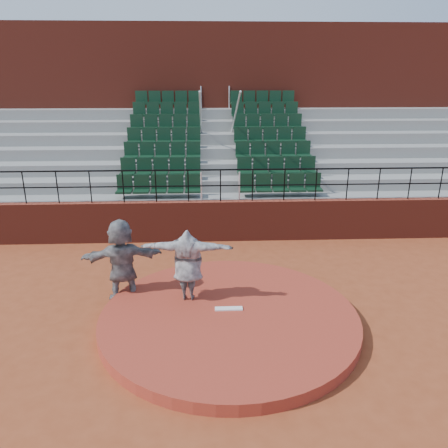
{
  "coord_description": "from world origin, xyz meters",
  "views": [
    {
      "loc": [
        -0.47,
        -8.18,
        5.09
      ],
      "look_at": [
        0.0,
        2.5,
        1.4
      ],
      "focal_mm": 35.0,
      "sensor_mm": 36.0,
      "label": 1
    }
  ],
  "objects": [
    {
      "name": "press_box_facade",
      "position": [
        0.0,
        12.6,
        3.55
      ],
      "size": [
        24.0,
        3.0,
        7.1
      ],
      "primitive_type": "cube",
      "color": "maroon",
      "rests_on": "ground"
    },
    {
      "name": "seating_deck",
      "position": [
        0.0,
        8.65,
        1.43
      ],
      "size": [
        24.0,
        5.97,
        4.63
      ],
      "color": "gray",
      "rests_on": "ground"
    },
    {
      "name": "boundary_wall",
      "position": [
        0.0,
        5.0,
        0.65
      ],
      "size": [
        24.0,
        0.3,
        1.3
      ],
      "primitive_type": "cube",
      "color": "maroon",
      "rests_on": "ground"
    },
    {
      "name": "ground",
      "position": [
        0.0,
        0.0,
        0.0
      ],
      "size": [
        90.0,
        90.0,
        0.0
      ],
      "primitive_type": "plane",
      "color": "brown",
      "rests_on": "ground"
    },
    {
      "name": "pitchers_mound",
      "position": [
        0.0,
        0.0,
        0.12
      ],
      "size": [
        5.5,
        5.5,
        0.25
      ],
      "primitive_type": "cylinder",
      "color": "#A13624",
      "rests_on": "ground"
    },
    {
      "name": "fielder",
      "position": [
        -2.42,
        1.15,
        1.0
      ],
      "size": [
        1.93,
        0.88,
        2.01
      ],
      "primitive_type": "imported",
      "rotation": [
        0.0,
        0.0,
        3.3
      ],
      "color": "black",
      "rests_on": "ground"
    },
    {
      "name": "wall_railing",
      "position": [
        0.0,
        5.0,
        2.03
      ],
      "size": [
        24.04,
        0.05,
        1.03
      ],
      "color": "black",
      "rests_on": "boundary_wall"
    },
    {
      "name": "pitcher",
      "position": [
        -0.89,
        0.7,
        1.08
      ],
      "size": [
        2.08,
        0.78,
        1.65
      ],
      "primitive_type": "imported",
      "rotation": [
        0.0,
        0.0,
        3.03
      ],
      "color": "black",
      "rests_on": "pitchers_mound"
    },
    {
      "name": "pitching_rubber",
      "position": [
        0.0,
        0.15,
        0.27
      ],
      "size": [
        0.6,
        0.15,
        0.03
      ],
      "primitive_type": "cube",
      "color": "white",
      "rests_on": "pitchers_mound"
    }
  ]
}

